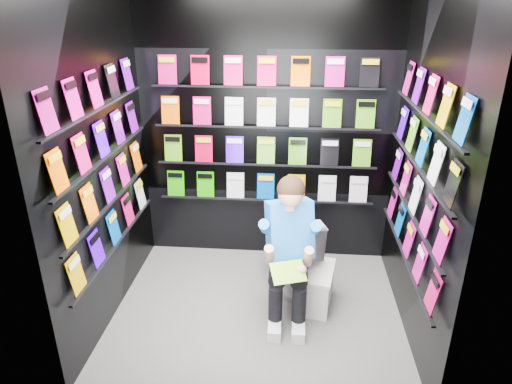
{
  "coord_description": "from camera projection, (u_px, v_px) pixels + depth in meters",
  "views": [
    {
      "loc": [
        0.26,
        -3.16,
        2.46
      ],
      "look_at": [
        -0.03,
        0.15,
        1.04
      ],
      "focal_mm": 32.0,
      "sensor_mm": 36.0,
      "label": 1
    }
  ],
  "objects": [
    {
      "name": "floor",
      "position": [
        257.0,
        311.0,
        3.89
      ],
      "size": [
        2.4,
        2.4,
        0.0
      ],
      "primitive_type": "plane",
      "color": "#585856",
      "rests_on": "ground"
    },
    {
      "name": "wall_back",
      "position": [
        266.0,
        131.0,
        4.29
      ],
      "size": [
        2.4,
        0.04,
        2.6
      ],
      "primitive_type": "cube",
      "color": "black",
      "rests_on": "floor"
    },
    {
      "name": "wall_front",
      "position": [
        242.0,
        231.0,
        2.46
      ],
      "size": [
        2.4,
        0.04,
        2.6
      ],
      "primitive_type": "cube",
      "color": "black",
      "rests_on": "floor"
    },
    {
      "name": "wall_left",
      "position": [
        101.0,
        163.0,
        3.47
      ],
      "size": [
        0.04,
        2.0,
        2.6
      ],
      "primitive_type": "cube",
      "color": "black",
      "rests_on": "floor"
    },
    {
      "name": "wall_right",
      "position": [
        423.0,
        173.0,
        3.28
      ],
      "size": [
        0.04,
        2.0,
        2.6
      ],
      "primitive_type": "cube",
      "color": "black",
      "rests_on": "floor"
    },
    {
      "name": "comics_back",
      "position": [
        266.0,
        132.0,
        4.26
      ],
      "size": [
        2.1,
        0.06,
        1.37
      ],
      "primitive_type": null,
      "color": "#B90331",
      "rests_on": "wall_back"
    },
    {
      "name": "comics_left",
      "position": [
        105.0,
        163.0,
        3.47
      ],
      "size": [
        0.06,
        1.7,
        1.37
      ],
      "primitive_type": null,
      "color": "#B90331",
      "rests_on": "wall_left"
    },
    {
      "name": "comics_right",
      "position": [
        419.0,
        172.0,
        3.28
      ],
      "size": [
        0.06,
        1.7,
        1.37
      ],
      "primitive_type": null,
      "color": "#B90331",
      "rests_on": "wall_right"
    },
    {
      "name": "toilet",
      "position": [
        289.0,
        248.0,
        4.14
      ],
      "size": [
        0.64,
        0.84,
        0.73
      ],
      "primitive_type": "imported",
      "rotation": [
        0.0,
        0.0,
        3.47
      ],
      "color": "white",
      "rests_on": "floor"
    },
    {
      "name": "longbox",
      "position": [
        317.0,
        289.0,
        3.91
      ],
      "size": [
        0.3,
        0.46,
        0.32
      ],
      "primitive_type": "cube",
      "rotation": [
        0.0,
        0.0,
        -0.17
      ],
      "color": "silver",
      "rests_on": "floor"
    },
    {
      "name": "longbox_lid",
      "position": [
        318.0,
        271.0,
        3.84
      ],
      "size": [
        0.33,
        0.49,
        0.03
      ],
      "primitive_type": "cube",
      "rotation": [
        0.0,
        0.0,
        -0.17
      ],
      "color": "silver",
      "rests_on": "longbox"
    },
    {
      "name": "reader",
      "position": [
        290.0,
        230.0,
        3.65
      ],
      "size": [
        0.69,
        0.83,
        1.3
      ],
      "primitive_type": null,
      "rotation": [
        0.0,
        0.0,
        0.33
      ],
      "color": "blue",
      "rests_on": "toilet"
    },
    {
      "name": "held_comic",
      "position": [
        288.0,
        272.0,
        3.39
      ],
      "size": [
        0.29,
        0.22,
        0.11
      ],
      "primitive_type": "cube",
      "rotation": [
        -0.96,
        0.0,
        0.33
      ],
      "color": "green",
      "rests_on": "reader"
    }
  ]
}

